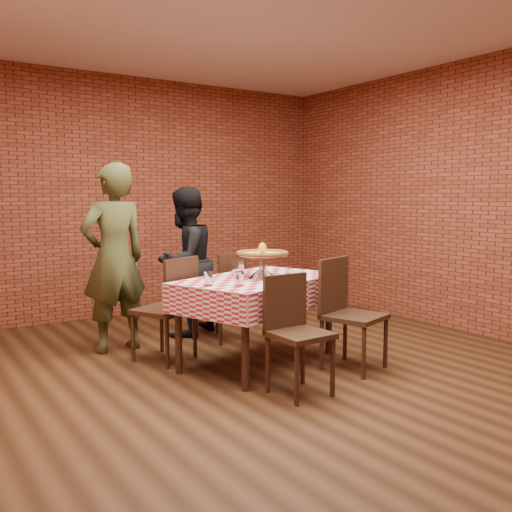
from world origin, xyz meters
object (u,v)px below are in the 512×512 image
Objects in this scene: table at (258,321)px; pizza at (262,254)px; chair_near_right at (354,315)px; diner_olive at (114,258)px; water_glass_right at (208,278)px; diner_black at (185,262)px; chair_far_right at (219,296)px; pizza_stand at (262,266)px; chair_far_left at (164,309)px; condiment_caddy at (238,267)px; water_glass_left at (239,279)px; chair_near_left at (300,336)px.

pizza is at bearing -52.01° from table.
chair_near_right is 0.53× the size of diner_olive.
diner_black is at bearing 70.70° from water_glass_right.
diner_olive reaches higher than chair_far_right.
pizza_stand is 0.49× the size of chair_far_left.
pizza is 3.56× the size of condiment_caddy.
chair_near_left reaches higher than water_glass_left.
chair_far_left is at bearing 108.74° from diner_olive.
pizza_stand reaches higher than table.
condiment_caddy is 0.98m from diner_black.
water_glass_left is at bearing 104.47° from diner_olive.
chair_far_right is (0.11, 0.96, -0.52)m from pizza.
chair_far_right is (0.70, 1.07, -0.37)m from water_glass_right.
condiment_caddy is (0.55, 0.46, 0.01)m from water_glass_right.
diner_olive is (-0.72, 1.91, 0.45)m from chair_near_left.
water_glass_right is at bearing 140.85° from chair_near_right.
diner_olive is (-0.26, 0.54, 0.42)m from chair_far_left.
chair_far_left is (-0.27, 0.84, -0.35)m from water_glass_left.
chair_far_right is at bearing -179.51° from chair_far_left.
chair_near_left is (-0.16, -1.14, -0.38)m from condiment_caddy.
water_glass_left is 1.48m from diner_olive.
chair_far_left is (-1.23, 1.13, -0.00)m from chair_near_right.
water_glass_right is at bearing -169.27° from pizza.
condiment_caddy is 0.14× the size of chair_near_left.
pizza is at bearing 113.60° from chair_far_left.
diner_olive is (-0.33, 1.23, 0.07)m from water_glass_right.
chair_near_right reaches higher than chair_near_left.
pizza is 1.09m from chair_far_right.
pizza is (0.02, -0.03, 0.59)m from table.
pizza_stand is 0.92m from chair_near_left.
diner_olive is (-0.90, 1.09, 0.51)m from table.
condiment_caddy is 1.18m from diner_olive.
water_glass_left is 0.13× the size of chair_far_right.
diner_olive reaches higher than diner_black.
water_glass_left is at bearing 48.24° from chair_far_right.
diner_black is (-0.07, 1.29, 0.40)m from table.
pizza_stand is at bearing 64.25° from chair_far_right.
chair_near_left is 0.94× the size of chair_near_right.
water_glass_right is at bearing 43.96° from diner_black.
chair_near_right is (0.58, -0.59, 0.09)m from table.
chair_near_left is at bearing -104.22° from pizza_stand.
chair_near_left is at bearing 179.42° from chair_near_right.
water_glass_left is at bearing -141.74° from table.
chair_near_left is 1.78m from chair_far_right.
water_glass_right is 0.13× the size of chair_far_right.
diner_black is (-0.09, 1.32, -0.19)m from pizza.
water_glass_right is 0.12× the size of chair_near_right.
condiment_caddy is (0.36, 0.61, 0.01)m from water_glass_left.
diner_olive is (-1.03, 0.16, 0.44)m from chair_far_right.
condiment_caddy reaches higher than table.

